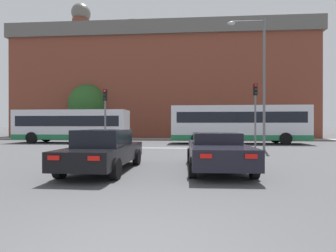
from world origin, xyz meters
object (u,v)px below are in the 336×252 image
car_roadster_right (217,151)px  pedestrian_walking_west (233,131)px  bus_crossing_lead (238,123)px  traffic_light_near_left (105,108)px  pedestrian_waiting (241,131)px  car_saloon_left (104,150)px  traffic_light_near_right (255,105)px  pedestrian_walking_east (213,130)px  street_lamp_junction (258,71)px  bus_crossing_trailing (72,125)px

car_roadster_right → pedestrian_walking_west: size_ratio=2.91×
bus_crossing_lead → traffic_light_near_left: bearing=113.9°
traffic_light_near_left → pedestrian_waiting: 16.86m
car_saloon_left → traffic_light_near_right: traffic_light_near_right is taller
car_saloon_left → pedestrian_waiting: (8.98, 21.21, 0.23)m
traffic_light_near_right → traffic_light_near_left: bearing=-179.1°
pedestrian_walking_east → pedestrian_waiting: bearing=63.8°
pedestrian_waiting → pedestrian_walking_east: (-3.12, 0.27, 0.11)m
bus_crossing_lead → street_lamp_junction: size_ratio=1.36×
bus_crossing_lead → pedestrian_waiting: bus_crossing_lead is taller
traffic_light_near_right → bus_crossing_lead: bearing=94.6°
bus_crossing_lead → pedestrian_walking_west: 7.15m
street_lamp_junction → pedestrian_waiting: (1.53, 12.94, -4.14)m
car_roadster_right → street_lamp_junction: (3.49, 7.74, 4.42)m
bus_crossing_trailing → street_lamp_junction: (14.97, -5.81, 3.52)m
car_saloon_left → car_roadster_right: car_saloon_left is taller
bus_crossing_lead → pedestrian_walking_east: bearing=10.8°
pedestrian_waiting → pedestrian_walking_west: 0.95m
car_roadster_right → bus_crossing_lead: bearing=75.3°
car_roadster_right → traffic_light_near_left: 11.55m
bus_crossing_trailing → traffic_light_near_left: traffic_light_near_left is taller
car_roadster_right → pedestrian_waiting: bearing=75.4°
bus_crossing_lead → pedestrian_walking_east: (-1.41, 7.43, -0.67)m
car_saloon_left → traffic_light_near_left: size_ratio=1.13×
traffic_light_near_right → pedestrian_walking_west: (0.41, 11.47, -2.01)m
bus_crossing_lead → traffic_light_near_right: (0.35, -4.40, 1.25)m
bus_crossing_trailing → pedestrian_walking_east: bus_crossing_trailing is taller
traffic_light_near_left → pedestrian_walking_west: size_ratio=2.47×
car_roadster_right → traffic_light_near_right: (3.67, 9.13, 2.32)m
car_saloon_left → car_roadster_right: size_ratio=0.96×
pedestrian_walking_east → pedestrian_walking_west: 2.20m
car_roadster_right → bus_crossing_trailing: size_ratio=0.49×
traffic_light_near_right → pedestrian_waiting: size_ratio=2.72×
car_saloon_left → traffic_light_near_left: (-3.01, 9.49, 2.07)m
car_roadster_right → traffic_light_near_right: size_ratio=1.10×
bus_crossing_trailing → traffic_light_near_right: bearing=-106.3°
pedestrian_walking_west → bus_crossing_lead: bearing=-91.5°
pedestrian_walking_east → pedestrian_walking_west: bearing=59.4°
traffic_light_near_left → pedestrian_walking_east: 15.01m
bus_crossing_trailing → pedestrian_walking_west: 17.09m
pedestrian_waiting → car_saloon_left: bearing=108.3°
street_lamp_junction → bus_crossing_trailing: bearing=158.8°
street_lamp_junction → pedestrian_walking_east: (-1.59, 13.21, -4.02)m
pedestrian_waiting → pedestrian_walking_west: size_ratio=0.98×
traffic_light_near_left → street_lamp_junction: (10.45, -1.23, 2.29)m
bus_crossing_trailing → pedestrian_walking_east: bearing=-61.1°
bus_crossing_trailing → pedestrian_walking_east: 15.31m
bus_crossing_trailing → street_lamp_junction: bearing=-111.2°
car_saloon_left → bus_crossing_lead: size_ratio=0.41×
pedestrian_walking_east → pedestrian_walking_west: (2.17, -0.36, -0.09)m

